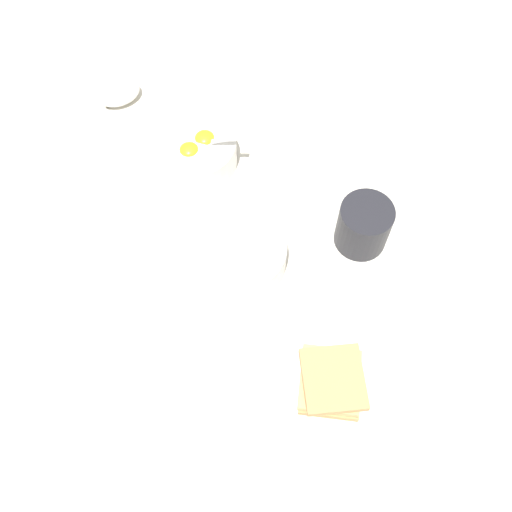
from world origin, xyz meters
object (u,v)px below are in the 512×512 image
(egg_bowl, at_px, (195,151))
(toast_plate, at_px, (328,383))
(soup_spoon, at_px, (113,95))
(congee_bowl, at_px, (239,254))
(drinking_cup, at_px, (364,225))
(toast_sandwich, at_px, (331,381))

(egg_bowl, height_order, toast_plate, egg_bowl)
(egg_bowl, xyz_separation_m, toast_plate, (-0.36, -0.21, -0.02))
(soup_spoon, height_order, congee_bowl, congee_bowl)
(egg_bowl, height_order, soup_spoon, egg_bowl)
(egg_bowl, distance_m, drinking_cup, 0.29)
(congee_bowl, bearing_deg, egg_bowl, 23.99)
(soup_spoon, height_order, drinking_cup, drinking_cup)
(congee_bowl, bearing_deg, drinking_cup, -73.96)
(toast_plate, distance_m, congee_bowl, 0.22)
(egg_bowl, bearing_deg, toast_sandwich, -149.53)
(congee_bowl, bearing_deg, soup_spoon, 37.74)
(egg_bowl, relative_size, soup_spoon, 0.96)
(egg_bowl, distance_m, soup_spoon, 0.20)
(toast_sandwich, height_order, soup_spoon, toast_sandwich)
(toast_sandwich, height_order, congee_bowl, congee_bowl)
(toast_sandwich, relative_size, soup_spoon, 0.64)
(soup_spoon, bearing_deg, toast_sandwich, -142.80)
(drinking_cup, bearing_deg, toast_sandwich, 168.29)
(toast_plate, bearing_deg, egg_bowl, 30.66)
(soup_spoon, bearing_deg, egg_bowl, -128.33)
(toast_plate, relative_size, soup_spoon, 1.40)
(toast_sandwich, height_order, drinking_cup, drinking_cup)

